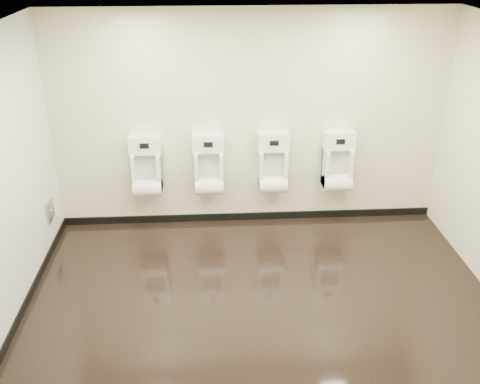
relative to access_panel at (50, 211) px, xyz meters
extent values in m
cube|color=black|center=(2.48, -1.20, -0.50)|extent=(5.00, 3.50, 0.00)
cube|color=silver|center=(2.48, -1.20, 2.30)|extent=(5.00, 3.50, 0.00)
cube|color=beige|center=(2.48, 0.55, 0.90)|extent=(5.00, 0.02, 2.80)
cube|color=beige|center=(2.48, -2.95, 0.90)|extent=(5.00, 0.02, 2.80)
cube|color=beige|center=(-0.02, -1.20, 0.90)|extent=(0.02, 3.50, 2.80)
cube|color=white|center=(-0.01, -1.20, 0.90)|extent=(0.01, 3.50, 2.80)
cube|color=black|center=(2.48, 0.54, -0.45)|extent=(5.00, 0.02, 0.10)
cube|color=black|center=(-0.01, -1.20, -0.45)|extent=(0.02, 3.50, 0.10)
cube|color=#9E9EA3|center=(0.00, 0.00, 0.00)|extent=(0.03, 0.25, 0.25)
cylinder|color=silver|center=(0.02, 0.00, 0.00)|extent=(0.02, 0.04, 0.04)
cube|color=white|center=(1.16, 0.42, 0.29)|extent=(0.36, 0.26, 0.51)
cube|color=silver|center=(1.16, 0.50, 0.33)|extent=(0.27, 0.01, 0.39)
cylinder|color=white|center=(1.16, 0.35, 0.11)|extent=(0.36, 0.22, 0.22)
cube|color=white|center=(1.16, 0.45, 0.66)|extent=(0.40, 0.19, 0.22)
cube|color=black|center=(1.16, 0.35, 0.68)|extent=(0.10, 0.01, 0.06)
cube|color=silver|center=(1.16, 0.36, 0.68)|extent=(0.12, 0.01, 0.08)
cylinder|color=silver|center=(1.37, 0.45, 0.66)|extent=(0.01, 0.03, 0.03)
cube|color=white|center=(1.95, 0.42, 0.29)|extent=(0.36, 0.26, 0.51)
cube|color=silver|center=(1.95, 0.50, 0.33)|extent=(0.27, 0.01, 0.39)
cylinder|color=white|center=(1.95, 0.35, 0.11)|extent=(0.36, 0.22, 0.22)
cube|color=white|center=(1.95, 0.45, 0.66)|extent=(0.40, 0.19, 0.22)
cube|color=black|center=(1.95, 0.35, 0.68)|extent=(0.10, 0.01, 0.06)
cube|color=silver|center=(1.95, 0.36, 0.68)|extent=(0.12, 0.01, 0.08)
cylinder|color=silver|center=(2.16, 0.45, 0.66)|extent=(0.01, 0.03, 0.03)
cube|color=white|center=(2.78, 0.42, 0.29)|extent=(0.36, 0.26, 0.51)
cube|color=silver|center=(2.78, 0.50, 0.33)|extent=(0.27, 0.01, 0.39)
cylinder|color=white|center=(2.78, 0.35, 0.11)|extent=(0.36, 0.22, 0.22)
cube|color=white|center=(2.78, 0.45, 0.66)|extent=(0.40, 0.19, 0.22)
cube|color=black|center=(2.78, 0.35, 0.68)|extent=(0.10, 0.01, 0.06)
cube|color=silver|center=(2.78, 0.36, 0.68)|extent=(0.12, 0.01, 0.08)
cylinder|color=silver|center=(2.98, 0.45, 0.66)|extent=(0.01, 0.03, 0.03)
cube|color=white|center=(3.62, 0.42, 0.29)|extent=(0.36, 0.26, 0.51)
cube|color=silver|center=(3.62, 0.50, 0.33)|extent=(0.27, 0.01, 0.39)
cylinder|color=white|center=(3.62, 0.35, 0.11)|extent=(0.36, 0.22, 0.22)
cube|color=white|center=(3.62, 0.45, 0.66)|extent=(0.40, 0.19, 0.22)
cube|color=black|center=(3.62, 0.35, 0.68)|extent=(0.10, 0.01, 0.06)
cube|color=silver|center=(3.62, 0.36, 0.68)|extent=(0.12, 0.01, 0.08)
cylinder|color=silver|center=(3.83, 0.45, 0.66)|extent=(0.01, 0.03, 0.03)
camera|label=1|loc=(1.96, -5.89, 3.05)|focal=40.00mm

